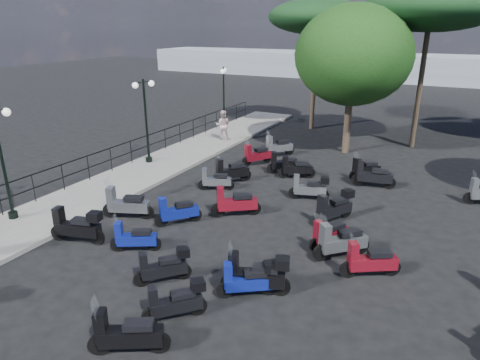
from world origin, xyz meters
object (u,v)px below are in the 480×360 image
at_px(scooter_8, 177,212).
at_px(scooter_9, 235,203).
at_px(scooter_23, 373,176).
at_px(pine_2, 318,17).
at_px(scooter_3, 126,205).
at_px(scooter_4, 215,180).
at_px(lamp_post_1, 146,116).
at_px(scooter_27, 370,261).
at_px(scooter_11, 278,147).
at_px(scooter_16, 309,188).
at_px(scooter_22, 365,169).
at_px(scooter_32, 175,302).
at_px(scooter_15, 334,207).
at_px(scooter_5, 257,155).
at_px(lamp_post_2, 224,94).
at_px(lamp_post_0, 1,157).
at_px(scooter_7, 126,335).
at_px(scooter_20, 329,234).
at_px(pine_0, 431,8).
at_px(scooter_10, 231,172).
at_px(scooter_21, 341,242).
at_px(scooter_14, 248,280).
at_px(scooter_17, 296,168).
at_px(pedestrian_far, 223,125).
at_px(scooter_13, 163,267).
at_px(scooter_19, 256,275).
at_px(scooter_31, 284,164).
at_px(scooter_2, 134,238).
at_px(broadleaf_tree, 353,56).

height_order(scooter_8, scooter_9, scooter_9).
bearing_deg(scooter_23, pine_2, 21.49).
distance_m(scooter_3, scooter_4, 4.07).
xyz_separation_m(lamp_post_1, scooter_27, (11.64, -5.16, -1.96)).
relative_size(scooter_11, scooter_16, 0.93).
distance_m(scooter_3, scooter_8, 1.92).
relative_size(scooter_22, scooter_32, 1.05).
bearing_deg(scooter_15, scooter_5, -11.12).
height_order(lamp_post_2, scooter_16, lamp_post_2).
bearing_deg(scooter_23, scooter_5, 73.97).
xyz_separation_m(lamp_post_0, scooter_7, (7.86, -3.11, -1.89)).
distance_m(scooter_4, scooter_16, 3.89).
bearing_deg(scooter_8, scooter_5, -47.12).
bearing_deg(scooter_8, scooter_11, -50.14).
distance_m(scooter_20, scooter_23, 5.90).
bearing_deg(lamp_post_1, pine_0, 54.82).
bearing_deg(scooter_3, scooter_10, -38.77).
relative_size(scooter_4, pine_0, 0.16).
height_order(scooter_4, scooter_10, scooter_10).
xyz_separation_m(scooter_9, scooter_32, (1.46, -5.70, -0.04)).
height_order(scooter_8, scooter_21, scooter_21).
bearing_deg(scooter_9, scooter_21, -140.82).
relative_size(scooter_7, scooter_10, 1.06).
bearing_deg(scooter_3, lamp_post_2, -6.51).
relative_size(scooter_20, scooter_23, 0.76).
xyz_separation_m(scooter_14, scooter_32, (-1.10, -1.57, -0.01)).
distance_m(scooter_10, scooter_16, 3.65).
relative_size(scooter_17, scooter_27, 1.02).
bearing_deg(scooter_27, scooter_15, -0.53).
bearing_deg(scooter_5, pine_2, -58.08).
relative_size(scooter_7, scooter_21, 1.05).
distance_m(pedestrian_far, scooter_4, 7.72).
bearing_deg(lamp_post_0, pedestrian_far, 90.92).
xyz_separation_m(scooter_13, scooter_20, (3.37, 3.91, -0.03)).
relative_size(scooter_5, scooter_21, 1.04).
distance_m(scooter_4, scooter_22, 6.71).
relative_size(scooter_11, scooter_19, 0.82).
relative_size(scooter_16, scooter_32, 1.25).
bearing_deg(scooter_31, scooter_32, 160.18).
height_order(scooter_21, scooter_22, scooter_21).
height_order(scooter_2, scooter_22, scooter_22).
relative_size(lamp_post_2, scooter_32, 3.16).
bearing_deg(lamp_post_1, scooter_32, -33.78).
height_order(scooter_20, pine_2, pine_2).
distance_m(lamp_post_2, scooter_9, 13.18).
bearing_deg(broadleaf_tree, scooter_17, -100.46).
bearing_deg(scooter_11, pine_2, -45.79).
xyz_separation_m(pedestrian_far, pine_2, (3.51, 5.66, 5.90)).
bearing_deg(scooter_23, scooter_27, 179.95).
relative_size(lamp_post_1, scooter_17, 2.63).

